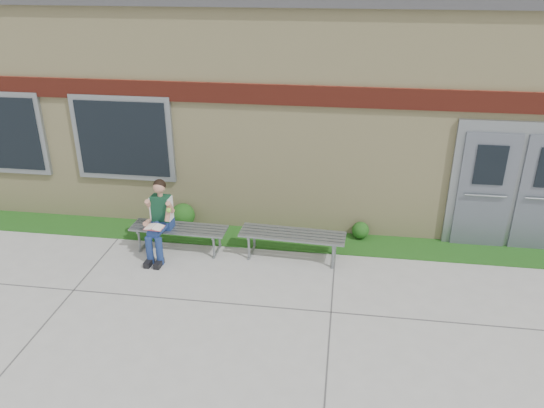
# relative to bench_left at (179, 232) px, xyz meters

# --- Properties ---
(ground) EXTENTS (80.00, 80.00, 0.00)m
(ground) POSITION_rel_bench_left_xyz_m (1.74, -2.00, -0.34)
(ground) COLOR #9E9E99
(ground) RESTS_ON ground
(grass_strip) EXTENTS (16.00, 0.80, 0.02)m
(grass_strip) POSITION_rel_bench_left_xyz_m (1.74, 0.60, -0.33)
(grass_strip) COLOR #1E4512
(grass_strip) RESTS_ON ground
(school_building) EXTENTS (16.20, 6.22, 4.20)m
(school_building) POSITION_rel_bench_left_xyz_m (1.74, 3.99, 1.76)
(school_building) COLOR beige
(school_building) RESTS_ON ground
(bench_left) EXTENTS (1.70, 0.52, 0.44)m
(bench_left) POSITION_rel_bench_left_xyz_m (0.00, 0.00, 0.00)
(bench_left) COLOR slate
(bench_left) RESTS_ON ground
(bench_right) EXTENTS (1.82, 0.60, 0.47)m
(bench_right) POSITION_rel_bench_left_xyz_m (2.00, 0.00, 0.02)
(bench_right) COLOR slate
(bench_right) RESTS_ON ground
(girl) EXTENTS (0.49, 0.83, 1.35)m
(girl) POSITION_rel_bench_left_xyz_m (-0.26, -0.20, 0.36)
(girl) COLOR navy
(girl) RESTS_ON ground
(shrub_mid) EXTENTS (0.46, 0.46, 0.46)m
(shrub_mid) POSITION_rel_bench_left_xyz_m (-0.20, 0.85, -0.09)
(shrub_mid) COLOR #1E4512
(shrub_mid) RESTS_ON grass_strip
(shrub_east) EXTENTS (0.31, 0.31, 0.31)m
(shrub_east) POSITION_rel_bench_left_xyz_m (3.17, 0.85, -0.16)
(shrub_east) COLOR #1E4512
(shrub_east) RESTS_ON grass_strip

